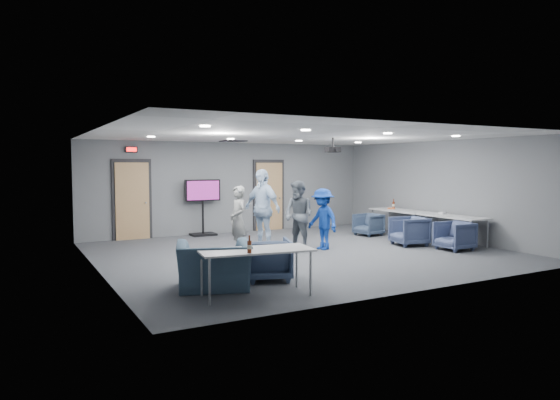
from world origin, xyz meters
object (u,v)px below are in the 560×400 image
chair_right_b (409,231)px  chair_front_b (214,266)px  bottle_front (249,246)px  tv_stand (203,204)px  chair_front_a (268,259)px  projector (333,150)px  table_right_b (453,218)px  chair_right_a (368,225)px  person_d (323,219)px  person_a (238,220)px  person_c (262,209)px  bottle_right (394,205)px  table_front_left (256,252)px  table_right_a (401,212)px  person_b (299,215)px  chair_right_c (454,236)px

chair_right_b → chair_front_b: bearing=-61.8°
bottle_front → tv_stand: size_ratio=0.16×
chair_front_a → projector: 4.26m
table_right_b → tv_stand: 6.84m
chair_right_a → chair_front_a: bearing=-64.1°
chair_front_a → chair_front_b: (-1.07, -0.16, 0.02)m
chair_front_a → bottle_front: size_ratio=3.09×
chair_front_b → table_right_b: bearing=-150.0°
tv_stand → person_d: bearing=-65.1°
person_a → person_c: 0.94m
chair_right_a → bottle_front: bottle_front is taller
bottle_front → chair_front_b: bearing=101.3°
bottle_right → tv_stand: 5.65m
table_front_left → bottle_right: bottle_right is taller
person_a → person_d: bearing=75.8°
chair_front_a → table_front_left: (-0.66, -0.88, 0.32)m
chair_front_a → table_front_left: 1.15m
chair_front_a → projector: size_ratio=2.21×
table_right_a → tv_stand: 5.74m
person_d → bottle_front: 4.83m
table_right_b → person_d: bearing=74.2°
chair_right_a → table_right_a: (0.87, -0.40, 0.37)m
table_right_a → table_front_left: 7.76m
chair_right_b → chair_right_a: bearing=-175.5°
person_b → person_a: bearing=-114.2°
tv_stand → chair_right_b: bearing=-46.8°
table_right_b → bottle_front: (-6.86, -2.37, 0.14)m
chair_front_b → projector: projector is taller
person_d → bottle_front: bearing=-53.6°
chair_right_c → table_right_a: size_ratio=0.38×
person_a → chair_front_b: size_ratio=1.32×
chair_front_a → tv_stand: 5.96m
tv_stand → chair_front_b: bearing=-108.4°
table_right_b → person_b: bearing=71.6°
table_front_left → tv_stand: bearing=85.0°
chair_right_b → chair_front_b: chair_front_b is taller
chair_right_c → table_right_b: 0.98m
person_a → person_c: person_c is taller
table_right_a → person_c: bearing=90.8°
table_right_b → bottle_right: (0.14, 2.39, 0.15)m
person_d → table_right_a: size_ratio=0.75×
chair_front_a → chair_front_b: size_ratio=0.68×
person_c → person_d: person_c is taller
person_d → tv_stand: (-1.70, 3.66, 0.18)m
table_front_left → table_right_a: bearing=39.5°
person_c → table_front_left: bearing=-45.8°
person_a → chair_front_a: size_ratio=1.92×
person_a → bottle_right: size_ratio=5.32×
table_right_b → tv_stand: tv_stand is taller
person_d → bottle_front: (-3.51, -3.32, 0.09)m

